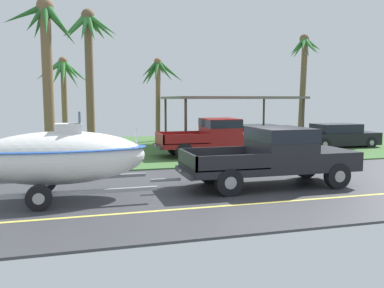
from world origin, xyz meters
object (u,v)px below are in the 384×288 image
at_px(palm_tree_mid, 304,62).
at_px(palm_tree_far_right, 89,46).
at_px(parked_sedan_far, 338,136).
at_px(palm_tree_far_left, 48,45).
at_px(palm_tree_near_right, 158,78).
at_px(parked_pickup_background, 219,135).
at_px(pickup_truck_towing, 279,153).
at_px(boat_on_trailer, 60,157).
at_px(carport_awning, 230,99).
at_px(palm_tree_near_left, 63,78).
at_px(parked_sedan_near, 258,138).

bearing_deg(palm_tree_mid, palm_tree_far_right, -161.52).
height_order(parked_sedan_far, palm_tree_far_left, palm_tree_far_left).
xyz_separation_m(palm_tree_near_right, palm_tree_far_right, (-4.41, -5.35, 1.25)).
bearing_deg(parked_pickup_background, pickup_truck_towing, -93.33).
distance_m(boat_on_trailer, palm_tree_far_right, 9.96).
relative_size(parked_pickup_background, carport_awning, 0.76).
relative_size(parked_pickup_background, parked_sedan_far, 1.25).
distance_m(parked_sedan_far, palm_tree_far_left, 16.13).
relative_size(palm_tree_near_left, palm_tree_mid, 0.71).
bearing_deg(pickup_truck_towing, palm_tree_mid, 56.64).
height_order(boat_on_trailer, palm_tree_far_left, palm_tree_far_left).
distance_m(palm_tree_far_left, palm_tree_far_right, 3.30).
xyz_separation_m(boat_on_trailer, parked_sedan_far, (14.80, 8.29, -0.50)).
height_order(boat_on_trailer, carport_awning, carport_awning).
bearing_deg(parked_sedan_near, palm_tree_far_right, 177.36).
xyz_separation_m(parked_sedan_near, palm_tree_near_right, (-4.45, 5.75, 3.43)).
height_order(pickup_truck_towing, parked_sedan_far, pickup_truck_towing).
height_order(boat_on_trailer, palm_tree_far_right, palm_tree_far_right).
xyz_separation_m(parked_sedan_far, palm_tree_far_left, (-15.40, -2.12, 4.29)).
xyz_separation_m(boat_on_trailer, palm_tree_mid, (15.82, 13.90, 4.21)).
height_order(parked_sedan_far, palm_tree_far_right, palm_tree_far_right).
bearing_deg(parked_pickup_background, palm_tree_near_left, 140.71).
bearing_deg(pickup_truck_towing, parked_sedan_far, 45.56).
bearing_deg(palm_tree_near_left, palm_tree_mid, 3.59).
height_order(parked_pickup_background, palm_tree_near_right, palm_tree_near_right).
distance_m(palm_tree_mid, palm_tree_far_left, 18.16).
bearing_deg(palm_tree_far_right, boat_on_trailer, -96.92).
xyz_separation_m(palm_tree_near_left, palm_tree_near_right, (5.79, 1.43, 0.10)).
xyz_separation_m(boat_on_trailer, palm_tree_near_left, (-0.29, 12.88, 2.83)).
bearing_deg(parked_sedan_far, palm_tree_far_right, 177.14).
bearing_deg(palm_tree_near_left, parked_pickup_background, -39.29).
relative_size(parked_sedan_far, palm_tree_near_left, 0.85).
height_order(palm_tree_near_left, palm_tree_far_right, palm_tree_far_right).
bearing_deg(boat_on_trailer, carport_awning, 50.08).
bearing_deg(palm_tree_near_right, parked_pickup_background, -78.07).
relative_size(carport_awning, palm_tree_mid, 1.01).
bearing_deg(palm_tree_mid, boat_on_trailer, -138.71).
xyz_separation_m(palm_tree_near_left, palm_tree_mid, (16.11, 1.01, 1.38)).
relative_size(boat_on_trailer, palm_tree_mid, 0.83).
height_order(boat_on_trailer, parked_sedan_far, boat_on_trailer).
bearing_deg(palm_tree_far_right, palm_tree_near_left, 109.43).
bearing_deg(parked_sedan_near, boat_on_trailer, -139.28).
xyz_separation_m(pickup_truck_towing, parked_sedan_far, (8.13, 8.29, -0.37)).
height_order(pickup_truck_towing, palm_tree_far_left, palm_tree_far_left).
bearing_deg(pickup_truck_towing, boat_on_trailer, -180.00).
xyz_separation_m(palm_tree_far_left, palm_tree_far_right, (1.70, 2.80, 0.39)).
distance_m(carport_awning, palm_tree_near_left, 9.78).
distance_m(palm_tree_near_right, palm_tree_far_right, 7.04).
bearing_deg(palm_tree_far_left, palm_tree_near_left, 87.30).
bearing_deg(pickup_truck_towing, carport_awning, 76.91).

